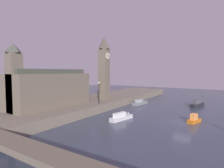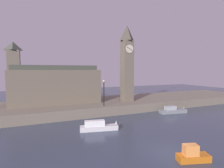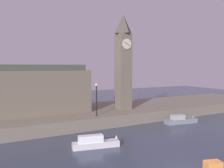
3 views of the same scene
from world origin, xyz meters
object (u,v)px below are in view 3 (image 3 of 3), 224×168
Objects in this scene: clock_tower at (123,61)px; boat_ferry_white at (99,142)px; parliament_hall at (30,90)px; boat_cruiser_grey at (183,120)px; streetlamp at (96,96)px.

clock_tower is 2.72× the size of boat_ferry_white.
boat_cruiser_grey is at bearing -25.75° from parliament_hall.
clock_tower is 0.95× the size of parliament_hall.
parliament_hall is at bearing 154.25° from boat_cruiser_grey.
parliament_hall reaches higher than boat_ferry_white.
clock_tower reaches higher than boat_ferry_white.
boat_ferry_white is (-2.90, -6.86, -3.65)m from streetlamp.
clock_tower is 15.37m from boat_ferry_white.
streetlamp is at bearing 163.62° from boat_cruiser_grey.
boat_cruiser_grey is (18.94, -9.14, -4.36)m from parliament_hall.
parliament_hall reaches higher than boat_cruiser_grey.
parliament_hall is 3.51× the size of streetlamp.
parliament_hall is at bearing 108.98° from boat_ferry_white.
clock_tower is 3.32× the size of streetlamp.
parliament_hall reaches higher than streetlamp.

